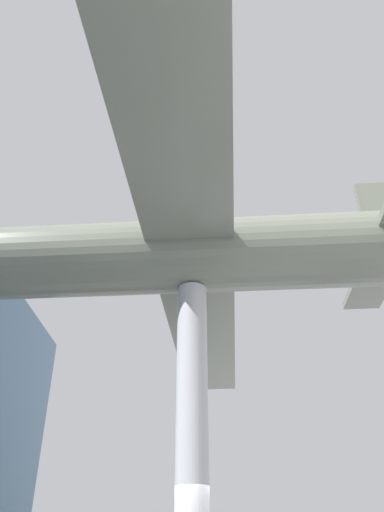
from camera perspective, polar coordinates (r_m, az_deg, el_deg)
support_pylon_central at (r=10.09m, az=0.00°, el=-20.46°), size 0.64×0.64×6.54m
suspended_airplane at (r=11.63m, az=-0.89°, el=0.01°), size 20.66×11.93×2.71m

